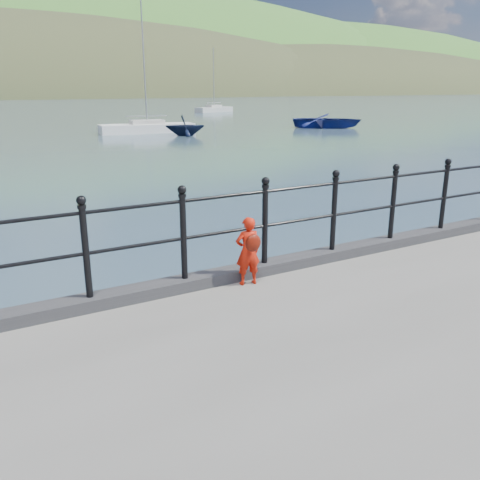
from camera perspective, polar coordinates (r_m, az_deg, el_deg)
ground at (r=7.36m, az=-2.04°, el=-11.45°), size 600.00×600.00×0.00m
kerb at (r=6.79m, az=-1.54°, el=-3.96°), size 60.00×0.30×0.15m
railing at (r=6.56m, az=-1.60°, el=2.17°), size 18.11×0.11×1.20m
far_shore at (r=249.98m, az=-20.49°, el=9.81°), size 830.00×200.00×156.00m
child at (r=6.53m, az=0.92°, el=-1.18°), size 0.36×0.32×0.91m
launch_blue at (r=46.52m, az=9.74°, el=13.07°), size 7.31×7.11×1.24m
launch_navy at (r=38.47m, az=-6.21°, el=12.65°), size 3.52×3.30×1.48m
sailboat_far at (r=74.91m, az=-2.93°, el=14.41°), size 6.39×3.61×8.85m
sailboat_near at (r=41.32m, az=-10.37°, el=12.20°), size 7.45×2.71×9.87m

